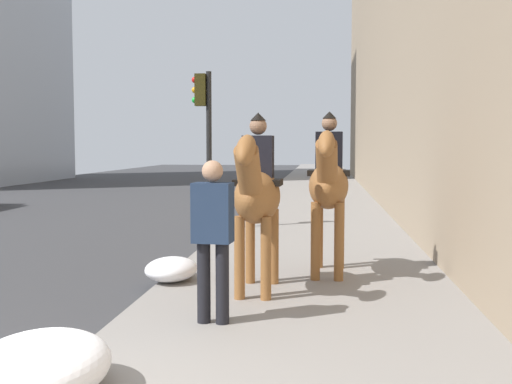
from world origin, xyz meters
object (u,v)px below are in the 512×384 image
(mounted_horse_far, at_px, (329,183))
(traffic_light_near_curb, at_px, (205,125))
(mounted_horse_near, at_px, (257,194))
(pedestrian_greeting, at_px, (213,230))

(mounted_horse_far, xyz_separation_m, traffic_light_near_curb, (4.75, 2.68, 0.99))
(mounted_horse_near, relative_size, mounted_horse_far, 0.97)
(mounted_horse_near, relative_size, pedestrian_greeting, 1.33)
(mounted_horse_near, height_order, pedestrian_greeting, mounted_horse_near)
(mounted_horse_near, bearing_deg, mounted_horse_far, 144.09)
(mounted_horse_near, height_order, traffic_light_near_curb, traffic_light_near_curb)
(mounted_horse_far, bearing_deg, pedestrian_greeting, -22.50)
(pedestrian_greeting, xyz_separation_m, traffic_light_near_curb, (7.34, 1.47, 1.32))
(mounted_horse_near, height_order, mounted_horse_far, mounted_horse_far)
(mounted_horse_near, bearing_deg, traffic_light_near_curb, -161.72)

